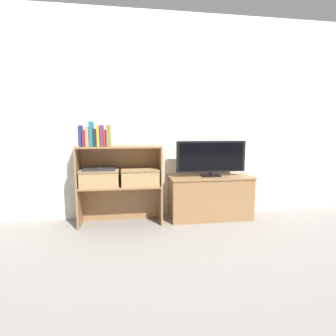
% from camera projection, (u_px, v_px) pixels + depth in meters
% --- Properties ---
extents(ground_plane, '(16.00, 16.00, 0.00)m').
position_uv_depth(ground_plane, '(170.00, 225.00, 2.92)').
color(ground_plane, gray).
extents(wall_back, '(10.00, 0.05, 2.40)m').
position_uv_depth(wall_back, '(165.00, 118.00, 3.15)').
color(wall_back, silver).
rests_on(wall_back, ground_plane).
extents(tv_stand, '(0.98, 0.39, 0.51)m').
position_uv_depth(tv_stand, '(210.00, 197.00, 3.14)').
color(tv_stand, olive).
rests_on(tv_stand, ground_plane).
extents(tv, '(0.83, 0.14, 0.42)m').
position_uv_depth(tv, '(211.00, 157.00, 3.07)').
color(tv, black).
rests_on(tv, tv_stand).
extents(bookshelf_lower_tier, '(0.92, 0.30, 0.44)m').
position_uv_depth(bookshelf_lower_tier, '(121.00, 198.00, 3.00)').
color(bookshelf_lower_tier, olive).
rests_on(bookshelf_lower_tier, ground_plane).
extents(bookshelf_upper_tier, '(0.92, 0.30, 0.44)m').
position_uv_depth(bookshelf_upper_tier, '(120.00, 160.00, 2.94)').
color(bookshelf_upper_tier, olive).
rests_on(bookshelf_upper_tier, bookshelf_lower_tier).
extents(book_ivory, '(0.02, 0.15, 0.20)m').
position_uv_depth(book_ivory, '(78.00, 137.00, 2.74)').
color(book_ivory, silver).
rests_on(book_ivory, bookshelf_upper_tier).
extents(book_navy, '(0.02, 0.16, 0.22)m').
position_uv_depth(book_navy, '(81.00, 136.00, 2.75)').
color(book_navy, navy).
rests_on(book_navy, bookshelf_upper_tier).
extents(book_maroon, '(0.03, 0.15, 0.17)m').
position_uv_depth(book_maroon, '(84.00, 138.00, 2.75)').
color(book_maroon, maroon).
rests_on(book_maroon, bookshelf_upper_tier).
extents(book_tan, '(0.04, 0.14, 0.21)m').
position_uv_depth(book_tan, '(88.00, 137.00, 2.76)').
color(book_tan, tan).
rests_on(book_tan, bookshelf_upper_tier).
extents(book_teal, '(0.03, 0.15, 0.26)m').
position_uv_depth(book_teal, '(91.00, 134.00, 2.76)').
color(book_teal, '#1E7075').
rests_on(book_teal, bookshelf_upper_tier).
extents(book_charcoal, '(0.04, 0.13, 0.19)m').
position_uv_depth(book_charcoal, '(95.00, 138.00, 2.77)').
color(book_charcoal, '#232328').
rests_on(book_charcoal, bookshelf_upper_tier).
extents(book_mustard, '(0.03, 0.14, 0.22)m').
position_uv_depth(book_mustard, '(99.00, 136.00, 2.77)').
color(book_mustard, gold).
rests_on(book_mustard, bookshelf_upper_tier).
extents(book_plum, '(0.03, 0.15, 0.22)m').
position_uv_depth(book_plum, '(102.00, 136.00, 2.78)').
color(book_plum, '#6B2D66').
rests_on(book_plum, bookshelf_upper_tier).
extents(book_crimson, '(0.02, 0.14, 0.18)m').
position_uv_depth(book_crimson, '(105.00, 138.00, 2.78)').
color(book_crimson, '#B22328').
rests_on(book_crimson, bookshelf_upper_tier).
extents(book_olive, '(0.04, 0.14, 0.23)m').
position_uv_depth(book_olive, '(109.00, 136.00, 2.79)').
color(book_olive, olive).
rests_on(book_olive, bookshelf_upper_tier).
extents(baby_monitor, '(0.05, 0.04, 0.12)m').
position_uv_depth(baby_monitor, '(156.00, 142.00, 2.92)').
color(baby_monitor, white).
rests_on(baby_monitor, bookshelf_upper_tier).
extents(storage_basket_left, '(0.42, 0.26, 0.18)m').
position_uv_depth(storage_basket_left, '(100.00, 177.00, 2.86)').
color(storage_basket_left, tan).
rests_on(storage_basket_left, bookshelf_lower_tier).
extents(storage_basket_right, '(0.42, 0.26, 0.18)m').
position_uv_depth(storage_basket_right, '(140.00, 176.00, 2.93)').
color(storage_basket_right, tan).
rests_on(storage_basket_right, bookshelf_lower_tier).
extents(laptop, '(0.35, 0.24, 0.02)m').
position_uv_depth(laptop, '(99.00, 169.00, 2.85)').
color(laptop, '#2D2D33').
rests_on(laptop, storage_basket_left).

